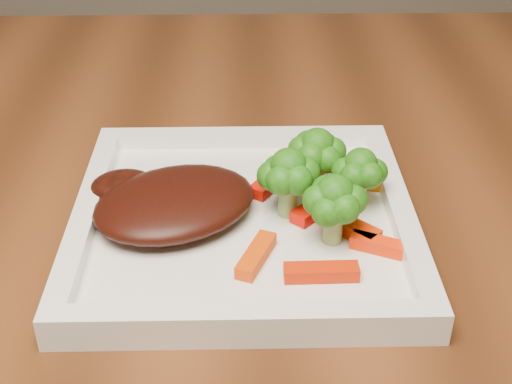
{
  "coord_description": "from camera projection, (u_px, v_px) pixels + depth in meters",
  "views": [
    {
      "loc": [
        -0.47,
        -0.76,
        1.09
      ],
      "look_at": [
        -0.46,
        -0.28,
        0.79
      ],
      "focal_mm": 50.0,
      "sensor_mm": 36.0,
      "label": 1
    }
  ],
  "objects": [
    {
      "name": "carrot_0",
      "position": [
        321.0,
        272.0,
        0.51
      ],
      "size": [
        0.05,
        0.02,
        0.01
      ],
      "primitive_type": "cube",
      "rotation": [
        0.0,
        0.0,
        0.02
      ],
      "color": "red",
      "rests_on": "plate"
    },
    {
      "name": "steak",
      "position": [
        175.0,
        203.0,
        0.57
      ],
      "size": [
        0.17,
        0.16,
        0.03
      ],
      "primitive_type": "ellipsoid",
      "rotation": [
        0.0,
        0.0,
        0.51
      ],
      "color": "#380E08",
      "rests_on": "plate"
    },
    {
      "name": "broccoli_2",
      "position": [
        334.0,
        209.0,
        0.53
      ],
      "size": [
        0.06,
        0.06,
        0.06
      ],
      "primitive_type": null,
      "rotation": [
        0.0,
        0.0,
        0.09
      ],
      "color": "#2D7613",
      "rests_on": "plate"
    },
    {
      "name": "broccoli_0",
      "position": [
        317.0,
        154.0,
        0.59
      ],
      "size": [
        0.06,
        0.06,
        0.07
      ],
      "primitive_type": null,
      "rotation": [
        0.0,
        0.0,
        -0.02
      ],
      "color": "#2B7112",
      "rests_on": "plate"
    },
    {
      "name": "carrot_1",
      "position": [
        382.0,
        246.0,
        0.54
      ],
      "size": [
        0.05,
        0.03,
        0.01
      ],
      "primitive_type": "cube",
      "rotation": [
        0.0,
        0.0,
        -0.43
      ],
      "color": "#FF2C04",
      "rests_on": "plate"
    },
    {
      "name": "carrot_2",
      "position": [
        256.0,
        255.0,
        0.53
      ],
      "size": [
        0.03,
        0.05,
        0.01
      ],
      "primitive_type": "cube",
      "rotation": [
        0.0,
        0.0,
        1.18
      ],
      "color": "#E24103",
      "rests_on": "plate"
    },
    {
      "name": "broccoli_1",
      "position": [
        360.0,
        174.0,
        0.57
      ],
      "size": [
        0.07,
        0.07,
        0.06
      ],
      "primitive_type": null,
      "rotation": [
        0.0,
        0.0,
        -0.42
      ],
      "color": "#146010",
      "rests_on": "plate"
    },
    {
      "name": "plate",
      "position": [
        244.0,
        224.0,
        0.58
      ],
      "size": [
        0.27,
        0.27,
        0.01
      ],
      "primitive_type": "cube",
      "color": "white",
      "rests_on": "dining_table"
    },
    {
      "name": "carrot_6",
      "position": [
        319.0,
        206.0,
        0.58
      ],
      "size": [
        0.05,
        0.05,
        0.01
      ],
      "primitive_type": "cube",
      "rotation": [
        0.0,
        0.0,
        0.82
      ],
      "color": "#F71204",
      "rests_on": "plate"
    },
    {
      "name": "carrot_4",
      "position": [
        272.0,
        180.0,
        0.62
      ],
      "size": [
        0.04,
        0.06,
        0.01
      ],
      "primitive_type": "cube",
      "rotation": [
        0.0,
        0.0,
        1.0
      ],
      "color": "red",
      "rests_on": "plate"
    },
    {
      "name": "carrot_5",
      "position": [
        344.0,
        224.0,
        0.56
      ],
      "size": [
        0.05,
        0.05,
        0.01
      ],
      "primitive_type": "cube",
      "rotation": [
        0.0,
        0.0,
        -0.78
      ],
      "color": "#EB2E03",
      "rests_on": "plate"
    },
    {
      "name": "broccoli_3",
      "position": [
        288.0,
        181.0,
        0.57
      ],
      "size": [
        0.07,
        0.07,
        0.06
      ],
      "primitive_type": null,
      "rotation": [
        0.0,
        0.0,
        -0.24
      ],
      "color": "#347413",
      "rests_on": "plate"
    },
    {
      "name": "carrot_3",
      "position": [
        365.0,
        181.0,
        0.61
      ],
      "size": [
        0.05,
        0.03,
        0.01
      ],
      "primitive_type": "cube",
      "rotation": [
        0.0,
        0.0,
        -0.27
      ],
      "color": "orange",
      "rests_on": "plate"
    }
  ]
}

